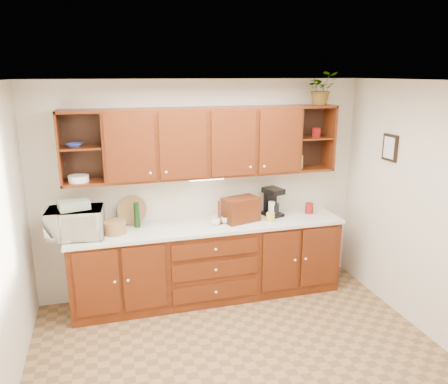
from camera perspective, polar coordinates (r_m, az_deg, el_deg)
floor at (r=4.38m, az=2.96°, el=-22.18°), size 4.00×4.00×0.00m
ceiling at (r=3.48m, az=3.56°, el=14.23°), size 4.00×4.00×0.00m
back_wall at (r=5.34m, az=-2.81°, el=0.48°), size 4.00×0.00×4.00m
right_wall at (r=4.74m, az=26.80°, el=-3.11°), size 0.00×3.50×3.50m
base_cabinets at (r=5.35m, az=-1.97°, el=-9.16°), size 3.20×0.60×0.90m
countertop at (r=5.16m, az=-1.99°, el=-4.45°), size 3.24×0.64×0.04m
upper_cabinets at (r=5.07m, az=-2.38°, el=6.53°), size 3.20×0.33×0.80m
undercabinet_light at (r=5.10m, az=-2.30°, el=1.73°), size 0.40×0.05×0.02m
framed_picture at (r=5.28m, az=20.87°, el=5.43°), size 0.03×0.24×0.30m
wicker_basket at (r=5.01m, az=-14.16°, el=-4.45°), size 0.33×0.33×0.14m
microwave at (r=4.97m, az=-18.82°, el=-3.87°), size 0.61×0.44×0.32m
towel_stack at (r=4.91m, az=-19.03°, el=-1.59°), size 0.35×0.29×0.09m
wine_bottle at (r=5.12m, az=-11.30°, el=-2.95°), size 0.09×0.09×0.29m
woven_tray at (r=5.27m, az=-11.84°, el=-4.02°), size 0.35×0.14×0.34m
bread_box at (r=5.23m, az=2.19°, el=-2.29°), size 0.47×0.36×0.29m
mug_tree at (r=5.18m, az=-0.68°, el=-3.66°), size 0.24×0.25×0.28m
canister_red at (r=5.64m, az=11.07°, el=-2.09°), size 0.11×0.11×0.13m
canister_white at (r=5.41m, az=6.23°, el=-2.26°), size 0.09×0.09×0.20m
canister_yellow at (r=5.27m, az=6.09°, el=-3.27°), size 0.13×0.13×0.11m
coffee_maker at (r=5.47m, az=6.33°, el=-1.32°), size 0.25×0.29×0.35m
bowl_stack at (r=4.92m, az=-18.93°, el=5.79°), size 0.20×0.20×0.04m
plate_stack at (r=4.99m, az=-18.46°, el=1.67°), size 0.27×0.27×0.07m
pantry_box_yellow at (r=5.50m, az=9.67°, el=3.92°), size 0.10×0.08×0.16m
pantry_box_red at (r=5.53m, az=11.97°, el=7.61°), size 0.09×0.09×0.11m
potted_plant at (r=5.46m, az=12.62°, el=13.06°), size 0.38×0.34×0.39m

